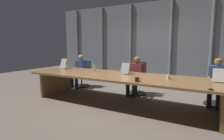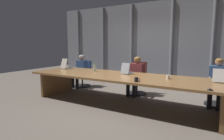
% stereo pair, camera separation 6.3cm
% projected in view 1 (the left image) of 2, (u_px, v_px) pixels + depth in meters
% --- Properties ---
extents(ground_plane, '(15.73, 15.73, 0.00)m').
position_uv_depth(ground_plane, '(121.00, 104.00, 4.80)').
color(ground_plane, '#6B6056').
extents(conference_table, '(4.98, 1.42, 0.74)m').
position_uv_depth(conference_table, '(121.00, 80.00, 4.71)').
color(conference_table, olive).
rests_on(conference_table, ground_plane).
extents(curtain_backdrop, '(7.86, 0.17, 2.99)m').
position_uv_depth(curtain_backdrop, '(151.00, 45.00, 6.63)').
color(curtain_backdrop, gray).
rests_on(curtain_backdrop, ground_plane).
extents(laptop_left_end, '(0.25, 0.46, 0.33)m').
position_uv_depth(laptop_left_end, '(67.00, 67.00, 6.05)').
color(laptop_left_end, beige).
rests_on(laptop_left_end, conference_table).
extents(laptop_left_mid, '(0.23, 0.41, 0.30)m').
position_uv_depth(laptop_left_mid, '(127.00, 71.00, 4.99)').
color(laptop_left_mid, '#A8ADB7').
rests_on(laptop_left_mid, conference_table).
extents(laptop_center, '(0.26, 0.44, 0.28)m').
position_uv_depth(laptop_center, '(219.00, 79.00, 3.95)').
color(laptop_center, beige).
rests_on(laptop_center, conference_table).
extents(office_chair_left_end, '(0.60, 0.61, 0.94)m').
position_uv_depth(office_chair_left_end, '(83.00, 77.00, 6.79)').
color(office_chair_left_end, navy).
rests_on(office_chair_left_end, ground_plane).
extents(office_chair_left_mid, '(0.60, 0.60, 0.99)m').
position_uv_depth(office_chair_left_mid, '(137.00, 82.00, 5.76)').
color(office_chair_left_mid, '#511E19').
rests_on(office_chair_left_mid, ground_plane).
extents(office_chair_center, '(0.60, 0.60, 0.99)m').
position_uv_depth(office_chair_center, '(217.00, 90.00, 4.71)').
color(office_chair_center, navy).
rests_on(office_chair_center, ground_plane).
extents(person_left_end, '(0.37, 0.55, 1.15)m').
position_uv_depth(person_left_end, '(80.00, 69.00, 6.61)').
color(person_left_end, '#335184').
rests_on(person_left_end, ground_plane).
extents(person_left_mid, '(0.44, 0.56, 1.16)m').
position_uv_depth(person_left_mid, '(136.00, 73.00, 5.58)').
color(person_left_mid, brown).
rests_on(person_left_mid, ground_plane).
extents(person_center, '(0.43, 0.57, 1.19)m').
position_uv_depth(person_center, '(217.00, 79.00, 4.55)').
color(person_center, '#335184').
rests_on(person_center, ground_plane).
extents(water_bottle_primary, '(0.06, 0.06, 0.23)m').
position_uv_depth(water_bottle_primary, '(94.00, 68.00, 5.38)').
color(water_bottle_primary, '#ADD1B2').
rests_on(water_bottle_primary, conference_table).
extents(coffee_mug_near, '(0.12, 0.08, 0.09)m').
position_uv_depth(coffee_mug_near, '(169.00, 77.00, 4.20)').
color(coffee_mug_near, white).
rests_on(coffee_mug_near, conference_table).
extents(coffee_mug_far, '(0.13, 0.08, 0.10)m').
position_uv_depth(coffee_mug_far, '(137.00, 80.00, 3.88)').
color(coffee_mug_far, black).
rests_on(coffee_mug_far, conference_table).
extents(conference_mic_left_side, '(0.11, 0.11, 0.03)m').
position_uv_depth(conference_mic_left_side, '(211.00, 89.00, 3.19)').
color(conference_mic_left_side, black).
rests_on(conference_mic_left_side, conference_table).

